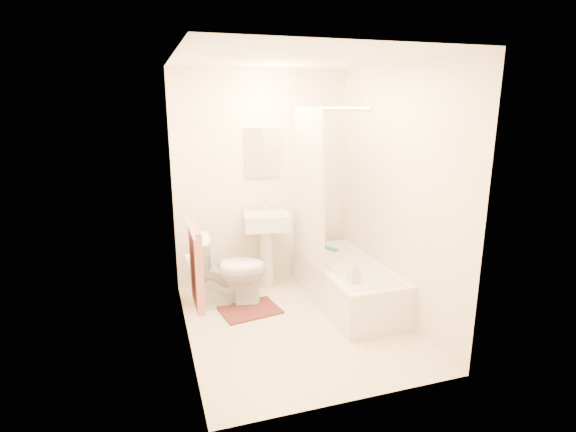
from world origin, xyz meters
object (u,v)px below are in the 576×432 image
object	(u,v)px
toilet	(230,270)
soap_bottle	(354,272)
sink	(267,247)
bathtub	(347,283)
bath_mat	(250,310)

from	to	relation	value
toilet	soap_bottle	distance (m)	1.31
sink	soap_bottle	xyz separation A→B (m)	(0.53, -1.13, 0.06)
sink	bathtub	xyz separation A→B (m)	(0.69, -0.65, -0.26)
bathtub	bath_mat	xyz separation A→B (m)	(-1.02, 0.10, -0.21)
bath_mat	soap_bottle	size ratio (longest dim) A/B	2.78
sink	soap_bottle	distance (m)	1.25
toilet	bath_mat	distance (m)	0.46
bathtub	soap_bottle	distance (m)	0.60
sink	soap_bottle	world-z (taller)	sink
toilet	bathtub	bearing A→B (deg)	-97.39
toilet	sink	size ratio (longest dim) A/B	0.80
bath_mat	toilet	bearing A→B (deg)	121.85
sink	soap_bottle	bearing A→B (deg)	-55.22
bathtub	sink	bearing A→B (deg)	136.86
toilet	sink	bearing A→B (deg)	-48.44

